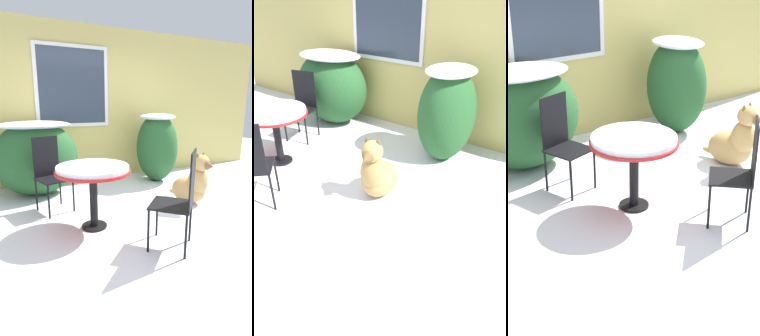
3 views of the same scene
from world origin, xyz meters
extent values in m
plane|color=white|center=(0.00, 0.00, 0.00)|extent=(16.00, 16.00, 0.00)
cube|color=tan|center=(0.00, 2.20, 1.37)|extent=(8.00, 0.06, 2.74)
cube|color=silver|center=(-0.29, 2.16, 1.70)|extent=(1.29, 0.04, 1.38)
cube|color=#2D3847|center=(-0.29, 2.14, 1.70)|extent=(1.17, 0.01, 1.26)
ellipsoid|color=#235128|center=(-1.04, 1.65, 0.58)|extent=(1.29, 0.89, 1.16)
ellipsoid|color=white|center=(-1.04, 1.65, 1.10)|extent=(1.09, 0.76, 0.12)
ellipsoid|color=#235128|center=(1.08, 1.55, 0.62)|extent=(0.70, 0.88, 1.24)
ellipsoid|color=white|center=(1.08, 1.55, 1.18)|extent=(0.60, 0.75, 0.12)
cylinder|color=black|center=(-0.61, 0.16, 0.01)|extent=(0.29, 0.29, 0.03)
cylinder|color=black|center=(-0.61, 0.16, 0.34)|extent=(0.09, 0.09, 0.63)
cylinder|color=red|center=(-0.61, 0.16, 0.67)|extent=(0.84, 0.84, 0.03)
cylinder|color=white|center=(-0.61, 0.16, 0.71)|extent=(0.81, 0.81, 0.05)
cube|color=black|center=(-0.93, 0.84, 0.44)|extent=(0.49, 0.49, 0.02)
cube|color=black|center=(-0.99, 1.02, 0.72)|extent=(0.35, 0.12, 0.53)
cylinder|color=black|center=(-1.05, 0.62, 0.22)|extent=(0.02, 0.02, 0.43)
cylinder|color=black|center=(-0.71, 0.73, 0.22)|extent=(0.02, 0.02, 0.43)
cylinder|color=black|center=(-1.15, 0.96, 0.22)|extent=(0.02, 0.02, 0.43)
cylinder|color=black|center=(-0.82, 1.06, 0.22)|extent=(0.02, 0.02, 0.43)
cube|color=black|center=(-0.07, -0.57, 0.44)|extent=(0.55, 0.55, 0.02)
cube|color=black|center=(0.07, -0.70, 0.72)|extent=(0.26, 0.26, 0.53)
cylinder|color=black|center=(-0.07, -0.32, 0.22)|extent=(0.02, 0.02, 0.43)
cylinder|color=black|center=(-0.32, -0.57, 0.22)|extent=(0.02, 0.02, 0.43)
cylinder|color=black|center=(0.18, -0.57, 0.22)|extent=(0.02, 0.02, 0.43)
cylinder|color=black|center=(-0.07, -0.82, 0.22)|extent=(0.02, 0.02, 0.43)
ellipsoid|color=tan|center=(0.89, 0.36, 0.19)|extent=(0.49, 0.60, 0.37)
ellipsoid|color=tan|center=(0.92, 0.20, 0.35)|extent=(0.35, 0.32, 0.41)
sphere|color=tan|center=(0.93, 0.17, 0.62)|extent=(0.23, 0.23, 0.23)
cone|color=brown|center=(0.96, 0.02, 0.60)|extent=(0.14, 0.11, 0.13)
ellipsoid|color=brown|center=(0.86, 0.17, 0.70)|extent=(0.06, 0.04, 0.10)
ellipsoid|color=brown|center=(0.99, 0.20, 0.70)|extent=(0.06, 0.04, 0.10)
ellipsoid|color=tan|center=(0.84, 0.60, 0.08)|extent=(0.13, 0.26, 0.07)
camera|label=1|loc=(-1.48, -2.54, 1.39)|focal=28.00mm
camera|label=2|loc=(2.74, -2.17, 2.15)|focal=35.00mm
camera|label=3|loc=(-3.22, -3.42, 2.46)|focal=55.00mm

